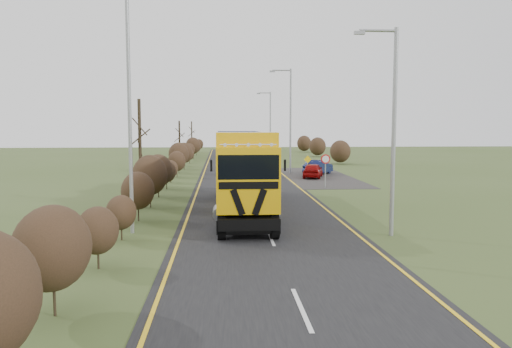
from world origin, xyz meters
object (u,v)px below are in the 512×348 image
Objects in this scene: car_red_hatchback at (313,171)px; speed_sign at (325,164)px; car_blue_sedan at (318,167)px; lorry at (241,165)px; streetlight_near at (392,123)px.

speed_sign is at bearing 103.05° from car_red_hatchback.
car_red_hatchback is 3.03m from car_blue_sedan.
car_blue_sedan is (7.94, 18.98, -1.77)m from lorry.
speed_sign is (-1.41, -9.92, 1.07)m from car_blue_sedan.
car_blue_sedan is at bearing 67.09° from lorry.
lorry is at bearing 82.94° from car_red_hatchback.
lorry is 4.10× the size of car_red_hatchback.
car_blue_sedan is 10.07m from speed_sign.
streetlight_near reaches higher than car_blue_sedan.
lorry reaches higher than car_blue_sedan.
streetlight_near reaches higher than speed_sign.
car_blue_sedan is 0.48× the size of streetlight_near.
car_red_hatchback is at bearing 86.93° from speed_sign.
speed_sign is at bearing 54.02° from lorry.
car_red_hatchback is at bearing 87.53° from streetlight_near.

